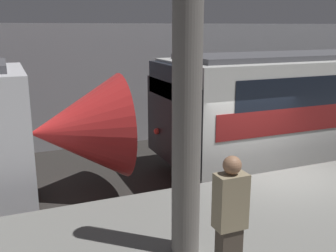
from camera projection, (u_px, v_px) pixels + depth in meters
ground_plane at (273, 214)px, 9.05m from camera, size 120.00×120.00×0.00m
station_rear_barrier at (162, 82)px, 14.74m from camera, size 50.00×0.15×4.30m
support_pillar_near at (187, 125)px, 5.21m from camera, size 0.39×0.39×3.73m
person_waiting at (230, 219)px, 4.70m from camera, size 0.38×0.24×1.69m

